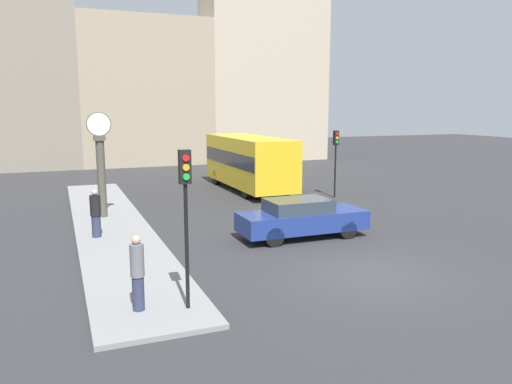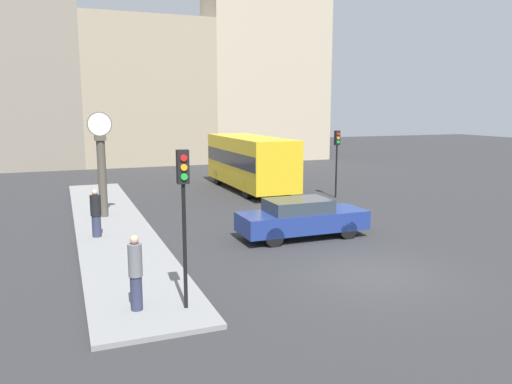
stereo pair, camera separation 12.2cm
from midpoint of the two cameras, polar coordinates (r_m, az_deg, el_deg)
ground_plane at (r=14.97m, az=12.70°, el=-9.06°), size 120.00×120.00×0.00m
sidewalk_corner at (r=21.15m, az=-16.45°, el=-3.56°), size 2.80×21.82×0.12m
building_row at (r=43.96m, az=-10.68°, el=13.14°), size 30.23×5.00×17.12m
sedan_car at (r=18.40m, az=5.03°, el=-2.95°), size 4.73×1.74×1.45m
bus_distant at (r=28.90m, az=-0.96°, el=3.67°), size 2.60×8.55×3.08m
traffic_light_near at (r=11.32m, az=-8.36°, el=-0.48°), size 0.26×0.24×3.69m
traffic_light_far at (r=26.65m, az=8.97°, el=4.80°), size 0.26×0.24×3.56m
street_clock at (r=22.09m, az=-17.46°, el=2.77°), size 1.01×0.46×4.45m
pedestrian_grey_jacket at (r=11.84m, az=-13.68°, el=-8.96°), size 0.32×0.32×1.77m
pedestrian_black_jacket at (r=18.84m, az=-18.03°, el=-2.36°), size 0.38×0.38×1.74m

